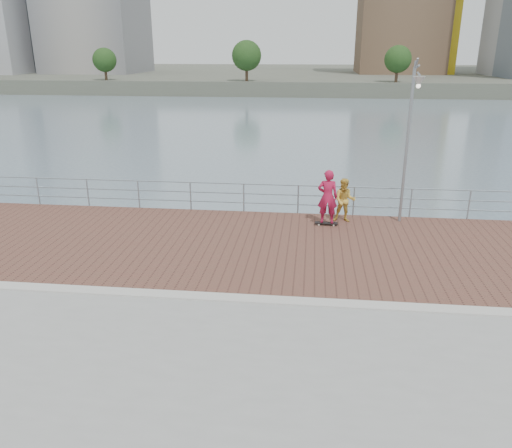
# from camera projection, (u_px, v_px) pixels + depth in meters

# --- Properties ---
(water) EXTENTS (400.00, 400.00, 0.00)m
(water) POSITION_uv_depth(u_px,v_px,m) (248.00, 368.00, 13.05)
(water) COLOR slate
(water) RESTS_ON ground
(brick_lane) EXTENTS (40.00, 6.80, 0.02)m
(brick_lane) POSITION_uv_depth(u_px,v_px,m) (262.00, 246.00, 15.75)
(brick_lane) COLOR brown
(brick_lane) RESTS_ON seawall
(curb) EXTENTS (40.00, 0.40, 0.06)m
(curb) POSITION_uv_depth(u_px,v_px,m) (247.00, 299.00, 12.37)
(curb) COLOR #B7B5AD
(curb) RESTS_ON seawall
(far_shore) EXTENTS (320.00, 95.00, 2.50)m
(far_shore) POSITION_uv_depth(u_px,v_px,m) (308.00, 75.00, 127.38)
(far_shore) COLOR #4C5142
(far_shore) RESTS_ON ground
(guardrail) EXTENTS (39.06, 0.06, 1.13)m
(guardrail) POSITION_uv_depth(u_px,v_px,m) (271.00, 195.00, 18.70)
(guardrail) COLOR #8C9EA8
(guardrail) RESTS_ON brick_lane
(street_lamp) EXTENTS (0.39, 1.13, 5.35)m
(street_lamp) POSITION_uv_depth(u_px,v_px,m) (412.00, 116.00, 16.34)
(street_lamp) COLOR gray
(street_lamp) RESTS_ON brick_lane
(skateboard) EXTENTS (0.80, 0.21, 0.09)m
(skateboard) POSITION_uv_depth(u_px,v_px,m) (326.00, 223.00, 17.53)
(skateboard) COLOR black
(skateboard) RESTS_ON brick_lane
(skateboarder) EXTENTS (0.70, 0.46, 1.90)m
(skateboarder) POSITION_uv_depth(u_px,v_px,m) (328.00, 197.00, 17.21)
(skateboarder) COLOR #AB163D
(skateboarder) RESTS_ON skateboard
(bystander) EXTENTS (0.81, 0.65, 1.58)m
(bystander) POSITION_uv_depth(u_px,v_px,m) (345.00, 200.00, 17.65)
(bystander) COLOR gold
(bystander) RESTS_ON brick_lane
(shoreline_trees) EXTENTS (109.24, 5.01, 6.68)m
(shoreline_trees) POSITION_uv_depth(u_px,v_px,m) (244.00, 58.00, 84.19)
(shoreline_trees) COLOR #473323
(shoreline_trees) RESTS_ON far_shore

